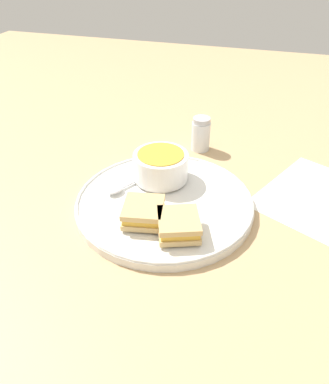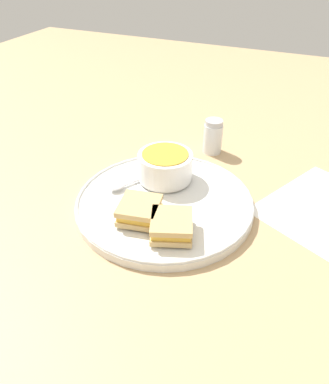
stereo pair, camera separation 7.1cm
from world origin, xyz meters
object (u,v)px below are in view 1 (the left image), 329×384
at_px(soup_bowl, 161,166).
at_px(salt_shaker, 201,134).
at_px(sandwich_half_far, 179,225).
at_px(sandwich_half_near, 143,212).
at_px(spoon, 119,188).

xyz_separation_m(soup_bowl, salt_shaker, (-0.18, 0.05, -0.01)).
bearing_deg(sandwich_half_far, soup_bowl, -152.93).
bearing_deg(soup_bowl, salt_shaker, 165.70).
distance_m(sandwich_half_near, sandwich_half_far, 0.07).
bearing_deg(salt_shaker, spoon, -24.77).
relative_size(spoon, sandwich_half_far, 1.18).
relative_size(soup_bowl, sandwich_half_near, 1.32).
bearing_deg(sandwich_half_near, soup_bowl, -175.83).
bearing_deg(soup_bowl, spoon, -45.71).
distance_m(soup_bowl, spoon, 0.10).
distance_m(soup_bowl, sandwich_half_far, 0.17).
xyz_separation_m(soup_bowl, sandwich_half_far, (0.15, 0.08, -0.01)).
height_order(soup_bowl, sandwich_half_near, soup_bowl).
xyz_separation_m(soup_bowl, spoon, (0.07, -0.07, -0.03)).
xyz_separation_m(spoon, sandwich_half_far, (0.09, 0.15, 0.01)).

